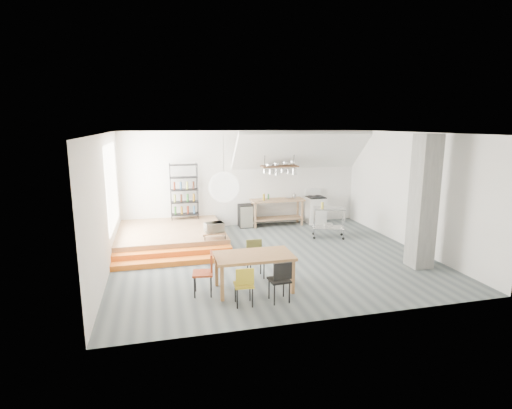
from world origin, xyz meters
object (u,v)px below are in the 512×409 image
object	(u,v)px
dining_table	(254,258)
mini_fridge	(245,216)
stove	(315,209)
rolling_cart	(329,218)

from	to	relation	value
dining_table	mini_fridge	xyz separation A→B (m)	(0.95, 5.10, -0.30)
stove	dining_table	distance (m)	6.12
rolling_cart	stove	bearing A→B (deg)	99.49
dining_table	rolling_cart	world-z (taller)	rolling_cart
dining_table	rolling_cart	xyz separation A→B (m)	(3.14, 3.25, -0.08)
stove	dining_table	size ratio (longest dim) A/B	0.72
dining_table	mini_fridge	bearing A→B (deg)	79.73
stove	rolling_cart	xyz separation A→B (m)	(-0.31, -1.80, 0.12)
rolling_cart	mini_fridge	distance (m)	2.87
rolling_cart	mini_fridge	size ratio (longest dim) A/B	1.37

